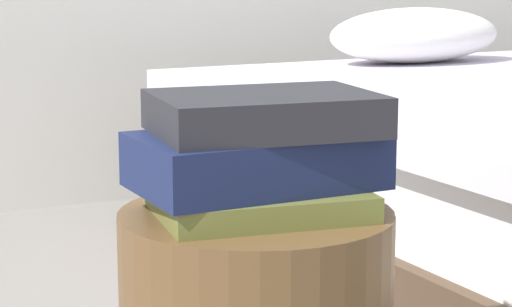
# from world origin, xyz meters

# --- Properties ---
(book_olive) EXTENTS (0.26, 0.21, 0.03)m
(book_olive) POSITION_xyz_m (-0.00, -0.01, 0.47)
(book_olive) COLOR olive
(book_olive) RESTS_ON side_table
(book_navy) EXTENTS (0.29, 0.18, 0.06)m
(book_navy) POSITION_xyz_m (0.00, 0.00, 0.52)
(book_navy) COLOR #19234C
(book_navy) RESTS_ON book_olive
(book_charcoal) EXTENTS (0.27, 0.20, 0.05)m
(book_charcoal) POSITION_xyz_m (0.01, -0.00, 0.57)
(book_charcoal) COLOR #28282D
(book_charcoal) RESTS_ON book_navy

